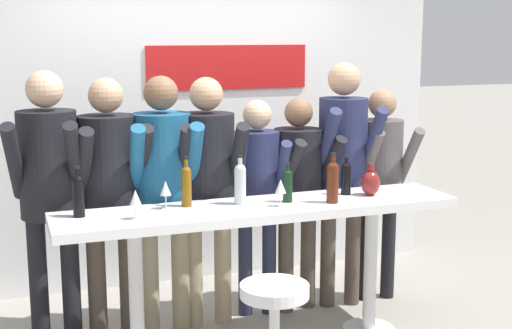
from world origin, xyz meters
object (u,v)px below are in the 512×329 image
at_px(wine_bottle_3, 240,182).
at_px(wine_glass_2, 135,198).
at_px(tasting_table, 260,228).
at_px(wine_bottle_4, 346,177).
at_px(person_far_right, 343,157).
at_px(wine_bottle_0, 288,184).
at_px(wine_bottle_5, 78,194).
at_px(person_right, 299,182).
at_px(wine_glass_0, 281,187).
at_px(person_center_left, 163,177).
at_px(decorative_vase, 370,182).
at_px(person_far_left, 49,178).
at_px(wine_glass_1, 166,189).
at_px(person_center, 207,175).
at_px(person_center_right, 257,183).
at_px(wine_bottle_2, 186,184).
at_px(wine_bottle_1, 333,180).
at_px(person_rightmost, 381,171).
at_px(person_left, 109,180).
at_px(bar_stool, 274,324).

xyz_separation_m(wine_bottle_3, wine_glass_2, (-0.70, -0.15, -0.02)).
distance_m(tasting_table, wine_bottle_3, 0.32).
height_order(wine_bottle_3, wine_bottle_4, wine_bottle_3).
distance_m(person_far_right, wine_bottle_0, 0.81).
bearing_deg(wine_bottle_5, tasting_table, -4.67).
xyz_separation_m(person_right, wine_glass_0, (-0.39, -0.62, 0.11)).
xyz_separation_m(person_center_left, decorative_vase, (1.32, -0.48, -0.04)).
bearing_deg(person_far_left, wine_bottle_3, -11.19).
bearing_deg(wine_bottle_4, wine_glass_1, 179.05).
relative_size(person_center, wine_bottle_0, 6.78).
bearing_deg(person_right, person_center_right, 167.82).
height_order(tasting_table, decorative_vase, decorative_vase).
height_order(tasting_table, wine_bottle_2, wine_bottle_2).
relative_size(wine_glass_0, wine_glass_1, 1.00).
height_order(person_far_right, wine_bottle_1, person_far_right).
relative_size(tasting_table, wine_glass_0, 14.79).
bearing_deg(wine_bottle_4, person_center_right, 135.87).
bearing_deg(person_rightmost, wine_glass_2, -159.08).
distance_m(person_center, wine_bottle_4, 0.95).
xyz_separation_m(wine_bottle_2, wine_bottle_5, (-0.67, -0.04, -0.00)).
xyz_separation_m(person_left, person_right, (1.37, -0.00, -0.11)).
relative_size(wine_glass_0, wine_glass_2, 1.00).
bearing_deg(person_center_right, wine_glass_0, -86.12).
bearing_deg(person_center_right, wine_bottle_4, -33.59).
bearing_deg(person_far_right, person_center_right, -176.04).
height_order(bar_stool, wine_glass_0, wine_glass_0).
relative_size(person_right, person_far_right, 0.86).
height_order(person_center_right, wine_bottle_4, person_center_right).
distance_m(person_far_right, wine_glass_1, 1.48).
bearing_deg(wine_glass_2, wine_bottle_4, 6.51).
height_order(person_center_left, wine_bottle_4, person_center_left).
bearing_deg(person_rightmost, wine_glass_0, -146.37).
height_order(person_rightmost, decorative_vase, person_rightmost).
height_order(person_center_left, wine_bottle_1, person_center_left).
relative_size(wine_bottle_2, decorative_vase, 1.45).
relative_size(tasting_table, person_center_left, 1.47).
bearing_deg(person_rightmost, person_right, -176.90).
relative_size(bar_stool, person_far_left, 0.38).
relative_size(wine_bottle_0, wine_glass_1, 1.47).
relative_size(tasting_table, wine_bottle_4, 9.82).
bearing_deg(wine_bottle_1, decorative_vase, 17.72).
bearing_deg(person_center_right, person_far_left, -168.91).
distance_m(bar_stool, decorative_vase, 1.33).
bearing_deg(person_far_left, decorative_vase, -3.37).
bearing_deg(wine_bottle_3, wine_bottle_5, 178.79).
relative_size(tasting_table, bar_stool, 3.79).
distance_m(wine_bottle_0, wine_bottle_4, 0.46).
relative_size(person_far_left, person_far_right, 0.99).
relative_size(person_center, person_far_right, 0.95).
bearing_deg(wine_bottle_5, wine_bottle_0, -3.04).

